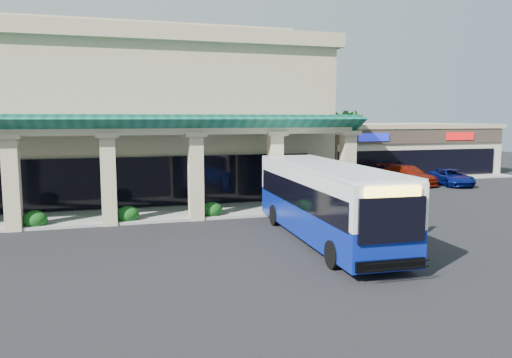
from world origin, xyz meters
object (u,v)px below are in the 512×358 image
object	(u,v)px
car_silver	(369,179)
car_gray	(452,177)
car_red	(408,175)
transit_bus	(325,203)
pedestrian	(415,216)

from	to	relation	value
car_silver	car_gray	bearing A→B (deg)	-21.13
car_red	car_gray	size ratio (longest dim) A/B	1.16
transit_bus	car_gray	xyz separation A→B (m)	(17.68, 13.93, -1.06)
pedestrian	car_gray	size ratio (longest dim) A/B	0.39
car_red	car_silver	bearing A→B (deg)	-179.33
car_red	transit_bus	bearing A→B (deg)	-145.38
car_silver	car_gray	distance (m)	7.26
car_gray	car_silver	bearing A→B (deg)	-173.61
car_red	pedestrian	bearing A→B (deg)	-134.60
pedestrian	car_silver	bearing A→B (deg)	-24.57
pedestrian	car_red	bearing A→B (deg)	-35.23
car_silver	car_red	bearing A→B (deg)	-4.19
pedestrian	transit_bus	bearing A→B (deg)	84.28
pedestrian	car_silver	world-z (taller)	pedestrian
car_silver	car_gray	world-z (taller)	car_silver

